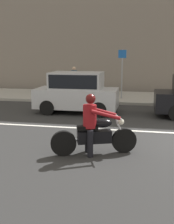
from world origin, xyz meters
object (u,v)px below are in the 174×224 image
motorcycle_with_rider_crimson (94,130)px  parked_hatchback_silver (77,92)px  street_sign_post (122,69)px  pedestrian_bystander (74,79)px

motorcycle_with_rider_crimson → parked_hatchback_silver: parked_hatchback_silver is taller
parked_hatchback_silver → street_sign_post: (1.71, 3.69, 0.84)m
pedestrian_bystander → motorcycle_with_rider_crimson: bearing=-72.9°
street_sign_post → parked_hatchback_silver: bearing=-114.9°
parked_hatchback_silver → street_sign_post: size_ratio=1.34×
parked_hatchback_silver → pedestrian_bystander: pedestrian_bystander is taller
motorcycle_with_rider_crimson → pedestrian_bystander: bearing=107.1°
motorcycle_with_rider_crimson → pedestrian_bystander: pedestrian_bystander is taller
street_sign_post → motorcycle_with_rider_crimson: bearing=-90.4°
motorcycle_with_rider_crimson → street_sign_post: size_ratio=0.79×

